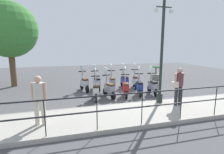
{
  "coord_description": "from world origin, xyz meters",
  "views": [
    {
      "loc": [
        -9.04,
        3.06,
        2.67
      ],
      "look_at": [
        0.2,
        0.5,
        0.9
      ],
      "focal_mm": 28.0,
      "sensor_mm": 36.0,
      "label": 1
    }
  ],
  "objects_px": {
    "pedestrian_with_bag": "(179,84)",
    "scooter_near_4": "(96,90)",
    "scooter_near_2": "(126,88)",
    "scooter_near_3": "(109,88)",
    "scooter_far_0": "(135,80)",
    "scooter_far_2": "(112,82)",
    "scooter_far_1": "(124,81)",
    "scooter_far_4": "(84,83)",
    "scooter_far_3": "(96,82)",
    "potted_palm": "(156,74)",
    "scooter_near_1": "(139,86)",
    "tree_large": "(9,30)",
    "scooter_near_0": "(153,86)",
    "lamp_post_near": "(161,58)",
    "pedestrian_distant": "(39,97)"
  },
  "relations": [
    {
      "from": "pedestrian_with_bag",
      "to": "scooter_near_4",
      "type": "relative_size",
      "value": 1.03
    },
    {
      "from": "scooter_near_2",
      "to": "scooter_near_3",
      "type": "bearing_deg",
      "value": 99.34
    },
    {
      "from": "scooter_far_0",
      "to": "scooter_far_2",
      "type": "distance_m",
      "value": 1.49
    },
    {
      "from": "scooter_near_2",
      "to": "scooter_near_4",
      "type": "height_order",
      "value": "same"
    },
    {
      "from": "scooter_far_1",
      "to": "scooter_far_4",
      "type": "xyz_separation_m",
      "value": [
        -0.01,
        2.48,
        0.0
      ]
    },
    {
      "from": "scooter_far_1",
      "to": "scooter_far_3",
      "type": "xyz_separation_m",
      "value": [
        -0.06,
        1.78,
        0.0
      ]
    },
    {
      "from": "potted_palm",
      "to": "scooter_near_1",
      "type": "distance_m",
      "value": 4.6
    },
    {
      "from": "scooter_near_4",
      "to": "scooter_far_1",
      "type": "bearing_deg",
      "value": -40.77
    },
    {
      "from": "potted_palm",
      "to": "scooter_far_3",
      "type": "distance_m",
      "value": 5.35
    },
    {
      "from": "tree_large",
      "to": "scooter_far_3",
      "type": "relative_size",
      "value": 3.47
    },
    {
      "from": "scooter_near_4",
      "to": "scooter_far_0",
      "type": "height_order",
      "value": "same"
    },
    {
      "from": "scooter_near_0",
      "to": "scooter_far_0",
      "type": "bearing_deg",
      "value": 15.98
    },
    {
      "from": "scooter_near_0",
      "to": "scooter_near_2",
      "type": "distance_m",
      "value": 1.54
    },
    {
      "from": "tree_large",
      "to": "scooter_near_3",
      "type": "bearing_deg",
      "value": -127.55
    },
    {
      "from": "lamp_post_near",
      "to": "scooter_near_0",
      "type": "relative_size",
      "value": 2.86
    },
    {
      "from": "pedestrian_with_bag",
      "to": "scooter_near_2",
      "type": "distance_m",
      "value": 2.74
    },
    {
      "from": "scooter_far_1",
      "to": "scooter_far_4",
      "type": "height_order",
      "value": "same"
    },
    {
      "from": "pedestrian_with_bag",
      "to": "scooter_near_2",
      "type": "relative_size",
      "value": 1.03
    },
    {
      "from": "scooter_far_3",
      "to": "scooter_far_4",
      "type": "height_order",
      "value": "same"
    },
    {
      "from": "scooter_far_2",
      "to": "scooter_far_0",
      "type": "bearing_deg",
      "value": -82.89
    },
    {
      "from": "scooter_near_4",
      "to": "scooter_far_2",
      "type": "bearing_deg",
      "value": -29.34
    },
    {
      "from": "scooter_near_3",
      "to": "scooter_far_4",
      "type": "bearing_deg",
      "value": 18.16
    },
    {
      "from": "pedestrian_with_bag",
      "to": "scooter_far_0",
      "type": "xyz_separation_m",
      "value": [
        3.78,
        0.36,
        -0.6
      ]
    },
    {
      "from": "pedestrian_with_bag",
      "to": "pedestrian_distant",
      "type": "bearing_deg",
      "value": 85.98
    },
    {
      "from": "pedestrian_with_bag",
      "to": "pedestrian_distant",
      "type": "distance_m",
      "value": 5.39
    },
    {
      "from": "lamp_post_near",
      "to": "scooter_far_4",
      "type": "distance_m",
      "value": 4.75
    },
    {
      "from": "pedestrian_with_bag",
      "to": "scooter_far_1",
      "type": "relative_size",
      "value": 1.03
    },
    {
      "from": "tree_large",
      "to": "scooter_near_0",
      "type": "distance_m",
      "value": 9.36
    },
    {
      "from": "pedestrian_with_bag",
      "to": "scooter_far_1",
      "type": "xyz_separation_m",
      "value": [
        3.92,
        1.0,
        -0.6
      ]
    },
    {
      "from": "lamp_post_near",
      "to": "scooter_far_3",
      "type": "xyz_separation_m",
      "value": [
        3.32,
        2.23,
        -1.62
      ]
    },
    {
      "from": "tree_large",
      "to": "scooter_near_2",
      "type": "height_order",
      "value": "tree_large"
    },
    {
      "from": "scooter_far_0",
      "to": "scooter_far_2",
      "type": "height_order",
      "value": "same"
    },
    {
      "from": "scooter_far_2",
      "to": "scooter_near_0",
      "type": "bearing_deg",
      "value": -125.14
    },
    {
      "from": "tree_large",
      "to": "scooter_near_2",
      "type": "xyz_separation_m",
      "value": [
        -4.18,
        -6.22,
        -3.1
      ]
    },
    {
      "from": "pedestrian_distant",
      "to": "scooter_far_4",
      "type": "relative_size",
      "value": 1.03
    },
    {
      "from": "scooter_far_2",
      "to": "scooter_far_4",
      "type": "distance_m",
      "value": 1.64
    },
    {
      "from": "scooter_far_2",
      "to": "scooter_far_1",
      "type": "bearing_deg",
      "value": -72.57
    },
    {
      "from": "scooter_near_2",
      "to": "scooter_near_3",
      "type": "distance_m",
      "value": 0.88
    },
    {
      "from": "tree_large",
      "to": "scooter_far_4",
      "type": "xyz_separation_m",
      "value": [
        -2.46,
        -4.28,
        -3.1
      ]
    },
    {
      "from": "potted_palm",
      "to": "scooter_far_3",
      "type": "xyz_separation_m",
      "value": [
        -1.92,
        5.0,
        0.04
      ]
    },
    {
      "from": "pedestrian_distant",
      "to": "scooter_near_2",
      "type": "distance_m",
      "value": 4.68
    },
    {
      "from": "scooter_far_1",
      "to": "potted_palm",
      "type": "bearing_deg",
      "value": -61.62
    },
    {
      "from": "scooter_near_2",
      "to": "scooter_far_4",
      "type": "relative_size",
      "value": 1.0
    },
    {
      "from": "scooter_near_1",
      "to": "scooter_near_3",
      "type": "xyz_separation_m",
      "value": [
        0.01,
        1.68,
        0.0
      ]
    },
    {
      "from": "scooter_near_2",
      "to": "scooter_near_0",
      "type": "bearing_deg",
      "value": -77.16
    },
    {
      "from": "scooter_far_2",
      "to": "scooter_far_3",
      "type": "distance_m",
      "value": 0.94
    },
    {
      "from": "pedestrian_distant",
      "to": "scooter_far_3",
      "type": "height_order",
      "value": "pedestrian_distant"
    },
    {
      "from": "scooter_far_3",
      "to": "scooter_near_4",
      "type": "bearing_deg",
      "value": 160.78
    },
    {
      "from": "tree_large",
      "to": "scooter_near_0",
      "type": "xyz_separation_m",
      "value": [
        -4.21,
        -7.76,
        -3.1
      ]
    },
    {
      "from": "scooter_near_3",
      "to": "scooter_far_0",
      "type": "relative_size",
      "value": 1.0
    }
  ]
}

